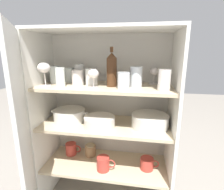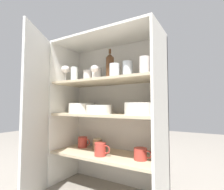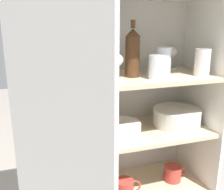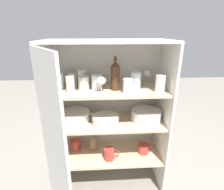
{
  "view_description": "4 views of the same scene",
  "coord_description": "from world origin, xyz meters",
  "px_view_note": "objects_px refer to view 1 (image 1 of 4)",
  "views": [
    {
      "loc": [
        0.25,
        -0.97,
        1.15
      ],
      "look_at": [
        0.05,
        0.21,
        0.84
      ],
      "focal_mm": 28.0,
      "sensor_mm": 36.0,
      "label": 1
    },
    {
      "loc": [
        0.8,
        -1.06,
        0.7
      ],
      "look_at": [
        0.03,
        0.23,
        0.79
      ],
      "focal_mm": 28.0,
      "sensor_mm": 36.0,
      "label": 2
    },
    {
      "loc": [
        -0.41,
        -0.96,
        1.17
      ],
      "look_at": [
        -0.04,
        0.19,
        0.83
      ],
      "focal_mm": 42.0,
      "sensor_mm": 36.0,
      "label": 3
    },
    {
      "loc": [
        -0.05,
        -1.13,
        1.35
      ],
      "look_at": [
        0.03,
        0.23,
        0.85
      ],
      "focal_mm": 28.0,
      "sensor_mm": 36.0,
      "label": 4
    }
  ],
  "objects_px": {
    "wine_bottle": "(112,70)",
    "mixing_bowl_large": "(99,121)",
    "plate_stack_white": "(150,121)",
    "casserole_dish": "(70,115)",
    "coffee_mug_primary": "(104,164)",
    "storage_jar": "(91,150)"
  },
  "relations": [
    {
      "from": "plate_stack_white",
      "to": "casserole_dish",
      "type": "xyz_separation_m",
      "value": [
        -0.59,
        0.02,
        -0.0
      ]
    },
    {
      "from": "coffee_mug_primary",
      "to": "storage_jar",
      "type": "xyz_separation_m",
      "value": [
        -0.15,
        0.16,
        -0.0
      ]
    },
    {
      "from": "plate_stack_white",
      "to": "coffee_mug_primary",
      "type": "height_order",
      "value": "plate_stack_white"
    },
    {
      "from": "wine_bottle",
      "to": "casserole_dish",
      "type": "relative_size",
      "value": 0.91
    },
    {
      "from": "casserole_dish",
      "to": "coffee_mug_primary",
      "type": "bearing_deg",
      "value": -17.65
    },
    {
      "from": "wine_bottle",
      "to": "casserole_dish",
      "type": "height_order",
      "value": "wine_bottle"
    },
    {
      "from": "wine_bottle",
      "to": "mixing_bowl_large",
      "type": "relative_size",
      "value": 1.21
    },
    {
      "from": "casserole_dish",
      "to": "storage_jar",
      "type": "xyz_separation_m",
      "value": [
        0.13,
        0.07,
        -0.33
      ]
    },
    {
      "from": "wine_bottle",
      "to": "storage_jar",
      "type": "distance_m",
      "value": 0.71
    },
    {
      "from": "wine_bottle",
      "to": "storage_jar",
      "type": "relative_size",
      "value": 2.64
    },
    {
      "from": "wine_bottle",
      "to": "casserole_dish",
      "type": "xyz_separation_m",
      "value": [
        -0.33,
        0.03,
        -0.35
      ]
    },
    {
      "from": "storage_jar",
      "to": "plate_stack_white",
      "type": "bearing_deg",
      "value": -11.01
    },
    {
      "from": "wine_bottle",
      "to": "mixing_bowl_large",
      "type": "bearing_deg",
      "value": -154.08
    },
    {
      "from": "mixing_bowl_large",
      "to": "coffee_mug_primary",
      "type": "height_order",
      "value": "mixing_bowl_large"
    },
    {
      "from": "plate_stack_white",
      "to": "mixing_bowl_large",
      "type": "distance_m",
      "value": 0.35
    },
    {
      "from": "plate_stack_white",
      "to": "casserole_dish",
      "type": "distance_m",
      "value": 0.59
    },
    {
      "from": "mixing_bowl_large",
      "to": "plate_stack_white",
      "type": "bearing_deg",
      "value": 8.34
    },
    {
      "from": "casserole_dish",
      "to": "coffee_mug_primary",
      "type": "distance_m",
      "value": 0.44
    },
    {
      "from": "plate_stack_white",
      "to": "coffee_mug_primary",
      "type": "relative_size",
      "value": 1.85
    },
    {
      "from": "storage_jar",
      "to": "coffee_mug_primary",
      "type": "bearing_deg",
      "value": -47.92
    },
    {
      "from": "mixing_bowl_large",
      "to": "coffee_mug_primary",
      "type": "distance_m",
      "value": 0.32
    },
    {
      "from": "plate_stack_white",
      "to": "coffee_mug_primary",
      "type": "xyz_separation_m",
      "value": [
        -0.31,
        -0.07,
        -0.32
      ]
    }
  ]
}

